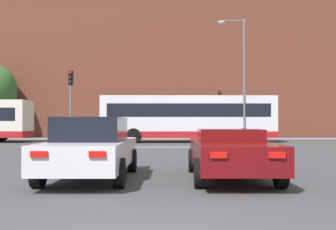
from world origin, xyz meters
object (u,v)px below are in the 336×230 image
object	(u,v)px
bus_crossing_lead	(188,118)
pedestrian_walking_west	(246,127)
street_lamp_junction	(240,69)
pedestrian_waiting	(69,126)
pedestrian_walking_east	(214,127)
car_saloon_left	(92,148)
traffic_light_far_right	(220,106)
traffic_light_near_left	(71,96)
car_roadster_right	(230,152)

from	to	relation	value
bus_crossing_lead	pedestrian_walking_west	distance (m)	7.75
bus_crossing_lead	street_lamp_junction	distance (m)	4.94
pedestrian_waiting	pedestrian_walking_east	world-z (taller)	pedestrian_waiting
car_saloon_left	bus_crossing_lead	world-z (taller)	bus_crossing_lead
street_lamp_junction	pedestrian_walking_west	distance (m)	8.19
car_saloon_left	street_lamp_junction	xyz separation A→B (m)	(6.91, 17.94, 4.25)
traffic_light_far_right	street_lamp_junction	xyz separation A→B (m)	(0.45, -7.15, 2.27)
traffic_light_far_right	pedestrian_walking_east	size ratio (longest dim) A/B	2.32
pedestrian_walking_east	pedestrian_waiting	bearing A→B (deg)	-153.91
traffic_light_near_left	pedestrian_waiting	distance (m)	11.74
pedestrian_walking_east	traffic_light_far_right	bearing A→B (deg)	42.88
street_lamp_junction	traffic_light_far_right	bearing A→B (deg)	93.62
traffic_light_near_left	pedestrian_waiting	bearing A→B (deg)	103.06
car_roadster_right	street_lamp_junction	xyz separation A→B (m)	(3.51, 17.98, 4.36)
car_saloon_left	traffic_light_near_left	size ratio (longest dim) A/B	1.11
traffic_light_near_left	pedestrian_walking_east	distance (m)	14.91
car_saloon_left	bus_crossing_lead	distance (m)	19.52
bus_crossing_lead	traffic_light_far_right	bearing A→B (deg)	-27.11
traffic_light_far_right	pedestrian_walking_west	size ratio (longest dim) A/B	2.34
car_saloon_left	pedestrian_waiting	xyz separation A→B (m)	(-6.17, 24.87, 0.33)
traffic_light_far_right	traffic_light_near_left	bearing A→B (deg)	-130.97
car_saloon_left	pedestrian_walking_west	world-z (taller)	pedestrian_walking_west
car_saloon_left	pedestrian_walking_east	distance (m)	25.63
pedestrian_walking_west	traffic_light_far_right	bearing A→B (deg)	-175.22
car_roadster_right	bus_crossing_lead	world-z (taller)	bus_crossing_lead
bus_crossing_lead	street_lamp_junction	bearing A→B (deg)	-109.84
car_roadster_right	pedestrian_waiting	distance (m)	26.69
car_saloon_left	traffic_light_near_left	xyz separation A→B (m)	(-3.55, 13.57, 2.14)
car_saloon_left	car_roadster_right	size ratio (longest dim) A/B	1.02
car_saloon_left	pedestrian_waiting	size ratio (longest dim) A/B	2.62
traffic_light_near_left	pedestrian_walking_east	bearing A→B (deg)	50.15
pedestrian_waiting	traffic_light_near_left	bearing A→B (deg)	156.19
bus_crossing_lead	pedestrian_waiting	distance (m)	11.18
car_roadster_right	bus_crossing_lead	bearing A→B (deg)	90.90
pedestrian_waiting	pedestrian_walking_east	size ratio (longest dim) A/B	1.05
car_saloon_left	street_lamp_junction	bearing A→B (deg)	69.73
car_saloon_left	car_roadster_right	xyz separation A→B (m)	(3.40, -0.04, -0.11)
street_lamp_junction	pedestrian_walking_east	bearing A→B (deg)	97.95
traffic_light_far_right	bus_crossing_lead	bearing A→B (deg)	-117.11
traffic_light_far_right	street_lamp_junction	distance (m)	7.52
pedestrian_walking_east	pedestrian_walking_west	distance (m)	2.71
bus_crossing_lead	pedestrian_walking_east	distance (m)	6.30
car_roadster_right	pedestrian_waiting	xyz separation A→B (m)	(-9.57, 24.91, 0.45)
car_saloon_left	traffic_light_near_left	world-z (taller)	traffic_light_near_left
pedestrian_walking_west	car_saloon_left	bearing A→B (deg)	-99.01
traffic_light_far_right	pedestrian_walking_east	bearing A→B (deg)	-162.92
car_saloon_left	traffic_light_far_right	size ratio (longest dim) A/B	1.18
street_lamp_junction	car_roadster_right	bearing A→B (deg)	-101.05
car_roadster_right	pedestrian_walking_west	bearing A→B (deg)	79.12
bus_crossing_lead	car_saloon_left	bearing A→B (deg)	169.85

